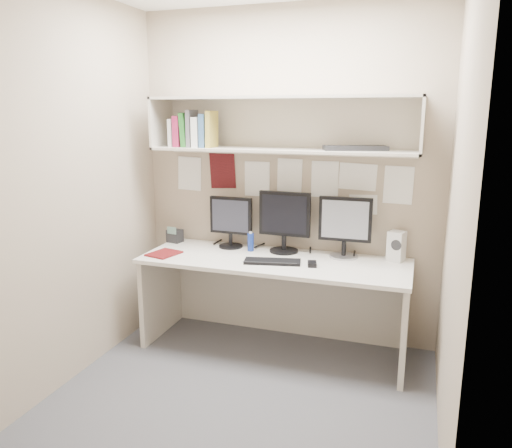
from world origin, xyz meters
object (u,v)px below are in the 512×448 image
(monitor_left, at_px, (231,220))
(desk_phone, at_px, (175,236))
(monitor_center, at_px, (285,219))
(keyboard, at_px, (272,262))
(maroon_notebook, at_px, (164,254))
(speaker, at_px, (396,246))
(desk, at_px, (274,304))
(monitor_right, at_px, (345,225))

(monitor_left, distance_m, desk_phone, 0.54)
(monitor_center, bearing_deg, keyboard, -88.08)
(monitor_center, bearing_deg, desk_phone, -177.52)
(maroon_notebook, bearing_deg, speaker, 26.98)
(monitor_left, height_order, monitor_center, monitor_center)
(speaker, bearing_deg, maroon_notebook, -148.09)
(desk, xyz_separation_m, speaker, (0.87, 0.24, 0.48))
(monitor_center, distance_m, maroon_notebook, 0.97)
(desk, relative_size, monitor_right, 4.35)
(monitor_left, xyz_separation_m, monitor_center, (0.45, -0.00, 0.03))
(monitor_left, bearing_deg, monitor_right, 1.01)
(maroon_notebook, bearing_deg, monitor_left, 56.23)
(desk, bearing_deg, desk_phone, 167.36)
(maroon_notebook, bearing_deg, desk, 24.32)
(speaker, bearing_deg, monitor_right, -157.57)
(monitor_right, bearing_deg, monitor_center, 178.72)
(desk, bearing_deg, monitor_right, 24.25)
(keyboard, relative_size, desk_phone, 2.91)
(monitor_left, relative_size, keyboard, 1.00)
(monitor_left, relative_size, maroon_notebook, 1.73)
(keyboard, distance_m, speaker, 0.92)
(monitor_right, relative_size, desk_phone, 3.27)
(monitor_left, bearing_deg, monitor_center, 0.99)
(keyboard, bearing_deg, monitor_left, 132.69)
(monitor_right, height_order, maroon_notebook, monitor_right)
(keyboard, height_order, desk_phone, desk_phone)
(desk, distance_m, speaker, 1.02)
(keyboard, distance_m, desk_phone, 1.01)
(monitor_right, bearing_deg, maroon_notebook, -165.52)
(desk, distance_m, keyboard, 0.39)
(speaker, bearing_deg, keyboard, -139.06)
(monitor_center, relative_size, keyboard, 1.17)
(monitor_right, distance_m, speaker, 0.41)
(desk, distance_m, maroon_notebook, 0.93)
(desk, bearing_deg, speaker, 15.70)
(desk_phone, bearing_deg, monitor_left, 10.90)
(speaker, height_order, desk_phone, speaker)
(monitor_center, bearing_deg, monitor_left, -178.05)
(speaker, relative_size, desk_phone, 1.58)
(desk, relative_size, keyboard, 4.89)
(speaker, xyz_separation_m, desk_phone, (-1.81, -0.03, -0.06))
(monitor_right, bearing_deg, speaker, 2.39)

